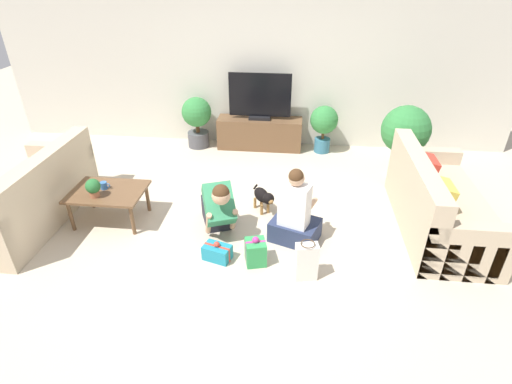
% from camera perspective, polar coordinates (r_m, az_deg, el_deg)
% --- Properties ---
extents(ground_plane, '(16.00, 16.00, 0.00)m').
position_cam_1_polar(ground_plane, '(4.86, -3.70, -4.87)').
color(ground_plane, beige).
extents(wall_back, '(8.40, 0.06, 2.60)m').
position_cam_1_polar(wall_back, '(6.74, -0.26, 17.51)').
color(wall_back, beige).
rests_on(wall_back, ground_plane).
extents(sofa_left, '(0.87, 1.92, 0.87)m').
position_cam_1_polar(sofa_left, '(5.51, -29.64, -0.82)').
color(sofa_left, '#C6B293').
rests_on(sofa_left, ground_plane).
extents(sofa_right, '(0.87, 1.92, 0.87)m').
position_cam_1_polar(sofa_right, '(5.12, 24.36, -1.66)').
color(sofa_right, '#C6B293').
rests_on(sofa_right, ground_plane).
extents(coffee_table, '(0.86, 0.63, 0.42)m').
position_cam_1_polar(coffee_table, '(5.08, -20.39, -0.27)').
color(coffee_table, brown).
rests_on(coffee_table, ground_plane).
extents(tv_console, '(1.40, 0.39, 0.51)m').
position_cam_1_polar(tv_console, '(6.79, 0.53, 8.38)').
color(tv_console, brown).
rests_on(tv_console, ground_plane).
extents(tv, '(1.00, 0.20, 0.75)m').
position_cam_1_polar(tv, '(6.59, 0.56, 13.17)').
color(tv, black).
rests_on(tv, tv_console).
extents(potted_plant_back_left, '(0.49, 0.49, 0.85)m').
position_cam_1_polar(potted_plant_back_left, '(6.83, -8.43, 10.40)').
color(potted_plant_back_left, '#4C4C51').
rests_on(potted_plant_back_left, ground_plane).
extents(potted_plant_corner_right, '(0.68, 0.68, 1.06)m').
position_cam_1_polar(potted_plant_corner_right, '(6.05, 20.57, 8.02)').
color(potted_plant_corner_right, beige).
rests_on(potted_plant_corner_right, ground_plane).
extents(potted_plant_back_right, '(0.45, 0.45, 0.78)m').
position_cam_1_polar(potted_plant_back_right, '(6.64, 9.67, 9.62)').
color(potted_plant_back_right, '#336B84').
rests_on(potted_plant_back_right, ground_plane).
extents(person_kneeling, '(0.56, 0.79, 0.76)m').
position_cam_1_polar(person_kneeling, '(4.61, -5.46, -2.11)').
color(person_kneeling, '#23232D').
rests_on(person_kneeling, ground_plane).
extents(person_sitting, '(0.63, 0.59, 0.92)m').
position_cam_1_polar(person_sitting, '(4.47, 5.59, -3.45)').
color(person_sitting, '#283351').
rests_on(person_sitting, ground_plane).
extents(dog, '(0.31, 0.41, 0.34)m').
position_cam_1_polar(dog, '(4.99, 1.07, -0.67)').
color(dog, black).
rests_on(dog, ground_plane).
extents(gift_box_a, '(0.26, 0.26, 0.33)m').
position_cam_1_polar(gift_box_a, '(4.23, -0.06, -8.54)').
color(gift_box_a, '#2D934C').
rests_on(gift_box_a, ground_plane).
extents(gift_box_b, '(0.33, 0.26, 0.22)m').
position_cam_1_polar(gift_box_b, '(4.33, -5.56, -8.56)').
color(gift_box_b, teal).
rests_on(gift_box_b, ground_plane).
extents(gift_bag_a, '(0.24, 0.17, 0.43)m').
position_cam_1_polar(gift_bag_a, '(4.04, 7.21, -9.80)').
color(gift_bag_a, white).
rests_on(gift_bag_a, ground_plane).
extents(mug, '(0.12, 0.08, 0.09)m').
position_cam_1_polar(mug, '(5.09, -20.89, 0.87)').
color(mug, '#386BAD').
rests_on(mug, coffee_table).
extents(tabletop_plant, '(0.17, 0.17, 0.22)m').
position_cam_1_polar(tabletop_plant, '(4.93, -22.25, 0.64)').
color(tabletop_plant, '#A36042').
rests_on(tabletop_plant, coffee_table).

